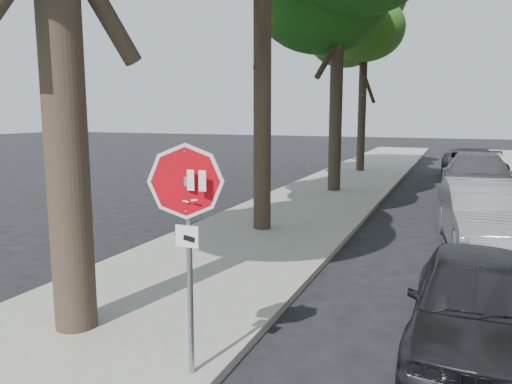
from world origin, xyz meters
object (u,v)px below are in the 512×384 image
car_b (486,216)px  car_c (477,178)px  car_a (475,304)px  stop_sign (187,215)px  car_d (473,164)px  tree_far (365,27)px

car_b → car_c: 6.64m
car_a → car_c: 12.02m
stop_sign → car_c: 14.43m
car_b → car_d: car_b is taller
stop_sign → car_c: (3.30, 14.00, -1.12)m
tree_far → car_c: size_ratio=1.64×
car_b → car_c: size_ratio=0.82×
car_a → car_b: 5.38m
car_a → car_d: car_d is taller
tree_far → car_d: tree_far is taller
car_c → car_d: 6.21m
car_b → car_c: bearing=82.6°
stop_sign → car_c: stop_sign is taller
car_a → car_d: bearing=90.0°
car_a → stop_sign: bearing=-145.2°
car_a → car_b: bearing=87.5°
car_c → car_d: size_ratio=1.10×
car_d → tree_far: bearing=163.8°
car_c → tree_far: bearing=125.4°
stop_sign → car_b: bearing=65.9°
car_b → stop_sign: bearing=-121.5°
car_b → car_d: size_ratio=0.90×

